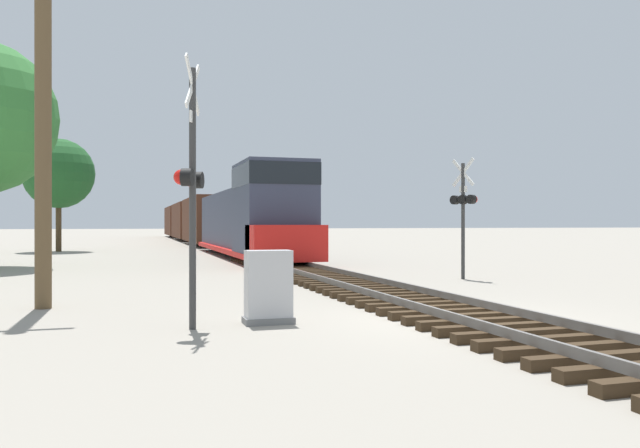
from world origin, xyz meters
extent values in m
plane|color=gray|center=(0.00, 0.00, 0.00)|extent=(400.00, 400.00, 0.00)
cube|color=#382819|center=(0.00, -3.90, 0.08)|extent=(2.60, 0.22, 0.16)
cube|color=#382819|center=(0.00, -3.30, 0.08)|extent=(2.60, 0.22, 0.16)
cube|color=#382819|center=(0.00, -2.70, 0.08)|extent=(2.60, 0.22, 0.16)
cube|color=#382819|center=(0.00, -2.10, 0.08)|extent=(2.60, 0.22, 0.16)
cube|color=#382819|center=(0.00, -1.50, 0.08)|extent=(2.60, 0.22, 0.16)
cube|color=#382819|center=(0.00, -0.90, 0.08)|extent=(2.60, 0.22, 0.16)
cube|color=#382819|center=(0.00, -0.30, 0.08)|extent=(2.60, 0.22, 0.16)
cube|color=#382819|center=(0.00, 0.30, 0.08)|extent=(2.60, 0.22, 0.16)
cube|color=#382819|center=(0.00, 0.90, 0.08)|extent=(2.60, 0.22, 0.16)
cube|color=#382819|center=(0.00, 1.50, 0.08)|extent=(2.60, 0.22, 0.16)
cube|color=#382819|center=(0.00, 2.10, 0.08)|extent=(2.60, 0.22, 0.16)
cube|color=#382819|center=(0.00, 2.70, 0.08)|extent=(2.60, 0.22, 0.16)
cube|color=#382819|center=(0.00, 3.30, 0.08)|extent=(2.60, 0.22, 0.16)
cube|color=#382819|center=(0.00, 3.90, 0.08)|extent=(2.60, 0.22, 0.16)
cube|color=#382819|center=(0.00, 4.50, 0.08)|extent=(2.60, 0.22, 0.16)
cube|color=#382819|center=(0.00, 5.10, 0.08)|extent=(2.60, 0.22, 0.16)
cube|color=#382819|center=(0.00, 5.70, 0.08)|extent=(2.60, 0.22, 0.16)
cube|color=#382819|center=(0.00, 6.30, 0.08)|extent=(2.60, 0.22, 0.16)
cube|color=#382819|center=(0.00, 6.90, 0.08)|extent=(2.60, 0.22, 0.16)
cube|color=#382819|center=(0.00, 7.50, 0.08)|extent=(2.60, 0.22, 0.16)
cube|color=#382819|center=(0.00, 8.10, 0.08)|extent=(2.60, 0.22, 0.16)
cube|color=#382819|center=(0.00, 8.70, 0.08)|extent=(2.60, 0.22, 0.16)
cube|color=#382819|center=(0.00, 9.30, 0.08)|extent=(2.60, 0.22, 0.16)
cube|color=#382819|center=(0.00, 9.90, 0.08)|extent=(2.60, 0.22, 0.16)
cube|color=#382819|center=(0.00, 10.50, 0.08)|extent=(2.60, 0.22, 0.16)
cube|color=#382819|center=(0.00, 11.10, 0.08)|extent=(2.60, 0.22, 0.16)
cube|color=#382819|center=(0.00, 11.70, 0.08)|extent=(2.60, 0.22, 0.16)
cube|color=#382819|center=(0.00, 12.30, 0.08)|extent=(2.60, 0.22, 0.16)
cube|color=#382819|center=(0.00, 12.90, 0.08)|extent=(2.60, 0.22, 0.16)
cube|color=#382819|center=(0.00, 13.50, 0.08)|extent=(2.60, 0.22, 0.16)
cube|color=#382819|center=(0.00, 14.10, 0.08)|extent=(2.60, 0.22, 0.16)
cube|color=#382819|center=(0.00, 14.70, 0.08)|extent=(2.60, 0.22, 0.16)
cube|color=#382819|center=(0.00, 15.30, 0.08)|extent=(2.60, 0.22, 0.16)
cube|color=#382819|center=(0.00, 15.90, 0.08)|extent=(2.60, 0.22, 0.16)
cube|color=#382819|center=(0.00, 16.50, 0.08)|extent=(2.60, 0.22, 0.16)
cube|color=#382819|center=(0.00, 17.10, 0.08)|extent=(2.60, 0.22, 0.16)
cube|color=#382819|center=(0.00, 17.70, 0.08)|extent=(2.60, 0.22, 0.16)
cube|color=#382819|center=(0.00, 18.30, 0.08)|extent=(2.60, 0.22, 0.16)
cube|color=#382819|center=(0.00, 18.90, 0.08)|extent=(2.60, 0.22, 0.16)
cube|color=#382819|center=(0.00, 19.50, 0.08)|extent=(2.60, 0.22, 0.16)
cube|color=slate|center=(-0.72, 0.00, 0.23)|extent=(0.07, 160.00, 0.15)
cube|color=slate|center=(0.72, 0.00, 0.23)|extent=(0.07, 160.00, 0.15)
cube|color=#33384C|center=(0.00, 25.73, 1.93)|extent=(2.51, 13.99, 3.24)
cube|color=#33384C|center=(0.00, 15.94, 2.39)|extent=(2.95, 4.40, 4.15)
cube|color=black|center=(0.00, 15.94, 3.86)|extent=(2.98, 4.44, 0.91)
cube|color=red|center=(0.00, 13.75, 1.04)|extent=(2.95, 2.00, 1.45)
cube|color=red|center=(0.00, 22.74, 0.43)|extent=(3.01, 19.58, 0.24)
cube|color=black|center=(0.00, 16.24, 0.50)|extent=(1.58, 2.20, 1.00)
cube|color=black|center=(0.00, 29.23, 0.50)|extent=(1.58, 2.20, 1.00)
cube|color=#4C2819|center=(0.00, 41.39, 2.11)|extent=(2.80, 13.35, 3.61)
cube|color=black|center=(0.00, 37.05, 0.45)|extent=(1.58, 2.20, 0.90)
cube|color=black|center=(0.00, 45.73, 0.45)|extent=(1.58, 2.20, 0.90)
cube|color=#4C2819|center=(0.00, 56.72, 2.11)|extent=(2.80, 13.35, 3.61)
cube|color=black|center=(0.00, 52.39, 0.45)|extent=(1.58, 2.20, 0.90)
cube|color=black|center=(0.00, 61.06, 0.45)|extent=(1.58, 2.20, 0.90)
cube|color=#4C2819|center=(0.00, 72.06, 2.11)|extent=(2.80, 13.35, 3.61)
cube|color=black|center=(0.00, 67.72, 0.45)|extent=(1.58, 2.20, 0.90)
cube|color=black|center=(0.00, 76.40, 0.45)|extent=(1.58, 2.20, 0.90)
cylinder|color=#333333|center=(-4.94, 0.42, 2.26)|extent=(0.12, 0.12, 4.51)
cube|color=white|center=(-4.94, 0.42, 4.21)|extent=(0.34, 0.88, 0.93)
cube|color=white|center=(-4.94, 0.42, 4.21)|extent=(0.34, 0.88, 0.93)
cube|color=black|center=(-4.94, 0.42, 2.60)|extent=(0.35, 0.83, 0.06)
cylinder|color=black|center=(-4.82, 0.75, 2.60)|extent=(0.27, 0.34, 0.30)
sphere|color=red|center=(-4.91, 0.79, 2.60)|extent=(0.26, 0.26, 0.26)
cylinder|color=black|center=(-5.05, 0.09, 2.60)|extent=(0.27, 0.34, 0.30)
sphere|color=red|center=(-5.15, 0.13, 2.60)|extent=(0.26, 0.26, 0.26)
cube|color=white|center=(-4.94, 0.42, 3.66)|extent=(0.14, 0.31, 0.20)
cylinder|color=#333333|center=(4.44, 7.58, 1.90)|extent=(0.12, 0.12, 3.79)
cube|color=white|center=(4.44, 7.58, 3.49)|extent=(0.33, 0.89, 0.93)
cube|color=white|center=(4.44, 7.58, 3.49)|extent=(0.33, 0.89, 0.93)
cube|color=black|center=(4.44, 7.58, 2.60)|extent=(0.34, 0.83, 0.06)
cylinder|color=black|center=(4.55, 7.25, 2.60)|extent=(0.27, 0.34, 0.30)
sphere|color=red|center=(4.65, 7.29, 2.60)|extent=(0.26, 0.26, 0.26)
cylinder|color=black|center=(4.44, 7.58, 2.60)|extent=(0.27, 0.34, 0.30)
sphere|color=red|center=(4.53, 7.62, 2.60)|extent=(0.26, 0.26, 0.26)
cylinder|color=black|center=(4.33, 7.91, 2.60)|extent=(0.27, 0.34, 0.30)
sphere|color=red|center=(4.42, 7.95, 2.60)|extent=(0.26, 0.26, 0.26)
cube|color=white|center=(4.44, 7.58, 2.94)|extent=(0.13, 0.31, 0.20)
cube|color=slate|center=(-3.55, 0.63, 0.06)|extent=(0.91, 0.50, 0.12)
cube|color=#BCBCBF|center=(-3.55, 0.63, 0.73)|extent=(0.82, 0.46, 1.22)
cylinder|color=brown|center=(-7.75, 4.01, 4.40)|extent=(0.34, 0.34, 8.80)
cylinder|color=#473521|center=(-10.38, 32.75, 1.84)|extent=(0.35, 0.35, 3.69)
sphere|color=#1E5123|center=(-10.38, 32.75, 5.03)|extent=(4.49, 4.49, 4.49)
camera|label=1|loc=(-5.97, -10.51, 1.83)|focal=35.00mm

